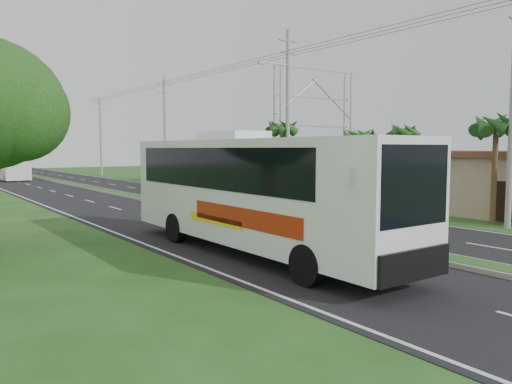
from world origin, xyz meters
TOP-DOWN VIEW (x-y plane):
  - ground at (0.00, 0.00)m, footprint 180.00×180.00m
  - road_asphalt at (0.00, 20.00)m, footprint 14.00×160.00m
  - median_strip at (0.00, 20.00)m, footprint 1.20×160.00m
  - lane_edge_left at (-6.70, 20.00)m, footprint 0.12×160.00m
  - lane_edge_right at (6.70, 20.00)m, footprint 0.12×160.00m
  - shop_near at (14.00, 6.00)m, footprint 8.60×12.60m
  - shop_mid at (14.00, 22.00)m, footprint 7.60×10.60m
  - shop_far at (14.00, 36.00)m, footprint 8.60×11.60m
  - palm_verge_a at (9.00, 3.00)m, footprint 2.40×2.40m
  - palm_verge_b at (9.40, 12.00)m, footprint 2.40×2.40m
  - palm_verge_c at (8.80, 19.00)m, footprint 2.40×2.40m
  - palm_verge_d at (9.30, 28.00)m, footprint 2.40×2.40m
  - palm_behind_shop at (17.50, 15.00)m, footprint 2.40×2.40m
  - utility_pole_b at (8.47, 18.00)m, footprint 3.20×0.28m
  - utility_pole_c at (8.50, 38.00)m, footprint 1.60×0.28m
  - utility_pole_d at (8.50, 58.00)m, footprint 1.60×0.28m
  - billboard_lattice at (22.00, 30.00)m, footprint 10.18×1.18m
  - coach_bus_main at (-4.28, 4.32)m, footprint 2.87×13.24m
  - coach_bus_far at (-3.77, 55.52)m, footprint 3.22×12.09m
  - motorcyclist at (0.39, 9.25)m, footprint 1.63×0.75m

SIDE VIEW (x-z plane):
  - ground at x=0.00m, z-range 0.00..0.00m
  - lane_edge_left at x=-6.70m, z-range 0.00..0.00m
  - lane_edge_right at x=6.70m, z-range 0.00..0.00m
  - road_asphalt at x=0.00m, z-range 0.00..0.02m
  - median_strip at x=0.00m, z-range 0.01..0.20m
  - motorcyclist at x=0.39m, z-range -0.28..2.00m
  - shop_near at x=14.00m, z-range 0.02..3.54m
  - shop_mid at x=14.00m, z-range 0.02..3.69m
  - shop_far at x=14.00m, z-range 0.02..3.84m
  - coach_bus_far at x=-3.77m, z-range 0.23..3.72m
  - coach_bus_main at x=-4.28m, z-range 0.21..4.49m
  - palm_verge_b at x=9.40m, z-range 1.83..6.88m
  - palm_verge_d at x=9.30m, z-range 1.92..7.17m
  - palm_verge_a at x=9.00m, z-range 2.02..7.47m
  - palm_behind_shop at x=17.50m, z-range 2.11..7.76m
  - palm_verge_c at x=8.80m, z-range 2.20..8.05m
  - utility_pole_d at x=8.50m, z-range 0.17..10.67m
  - utility_pole_c at x=8.50m, z-range 0.17..11.17m
  - utility_pole_b at x=8.47m, z-range 0.26..12.26m
  - billboard_lattice at x=22.00m, z-range 0.79..12.86m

